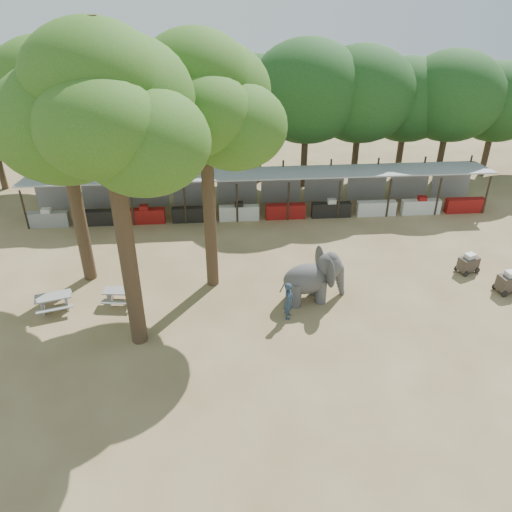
{
  "coord_description": "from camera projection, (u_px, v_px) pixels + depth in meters",
  "views": [
    {
      "loc": [
        -2.52,
        -14.28,
        13.2
      ],
      "look_at": [
        -1.0,
        5.0,
        2.0
      ],
      "focal_mm": 35.0,
      "sensor_mm": 36.0,
      "label": 1
    }
  ],
  "objects": [
    {
      "name": "ground",
      "position": [
        292.0,
        365.0,
        19.1
      ],
      "size": [
        100.0,
        100.0,
        0.0
      ],
      "primitive_type": "plane",
      "color": "brown",
      "rests_on": "ground"
    },
    {
      "name": "vendor_stalls",
      "position": [
        261.0,
        195.0,
        30.45
      ],
      "size": [
        28.0,
        2.99,
        2.8
      ],
      "color": "gray",
      "rests_on": "ground"
    },
    {
      "name": "yard_tree_left",
      "position": [
        56.0,
        107.0,
        20.58
      ],
      "size": [
        7.1,
        6.9,
        11.02
      ],
      "color": "#332316",
      "rests_on": "ground"
    },
    {
      "name": "yard_tree_center",
      "position": [
        103.0,
        112.0,
        15.96
      ],
      "size": [
        7.1,
        6.9,
        12.04
      ],
      "color": "#332316",
      "rests_on": "ground"
    },
    {
      "name": "yard_tree_back",
      "position": [
        201.0,
        102.0,
        19.95
      ],
      "size": [
        7.1,
        6.9,
        11.36
      ],
      "color": "#332316",
      "rests_on": "ground"
    },
    {
      "name": "backdrop_trees",
      "position": [
        254.0,
        103.0,
        32.73
      ],
      "size": [
        46.46,
        5.95,
        8.33
      ],
      "color": "#332316",
      "rests_on": "ground"
    },
    {
      "name": "elephant",
      "position": [
        314.0,
        277.0,
        22.38
      ],
      "size": [
        3.12,
        2.33,
        2.33
      ],
      "rotation": [
        0.0,
        0.0,
        0.18
      ],
      "color": "#403E3E",
      "rests_on": "ground"
    },
    {
      "name": "handler",
      "position": [
        289.0,
        301.0,
        21.32
      ],
      "size": [
        0.55,
        0.71,
        1.73
      ],
      "primitive_type": "imported",
      "rotation": [
        0.0,
        0.0,
        1.33
      ],
      "color": "#26384C",
      "rests_on": "ground"
    },
    {
      "name": "picnic_table_near",
      "position": [
        54.0,
        301.0,
        21.94
      ],
      "size": [
        1.83,
        1.73,
        0.76
      ],
      "rotation": [
        0.0,
        0.0,
        0.28
      ],
      "color": "gray",
      "rests_on": "ground"
    },
    {
      "name": "picnic_table_far",
      "position": [
        120.0,
        295.0,
        22.43
      ],
      "size": [
        1.53,
        1.41,
        0.69
      ],
      "rotation": [
        0.0,
        0.0,
        -0.13
      ],
      "color": "gray",
      "rests_on": "ground"
    },
    {
      "name": "cart_front",
      "position": [
        509.0,
        282.0,
        23.18
      ],
      "size": [
        1.26,
        0.95,
        1.11
      ],
      "rotation": [
        0.0,
        0.0,
        0.2
      ],
      "color": "#342A22",
      "rests_on": "ground"
    },
    {
      "name": "cart_back",
      "position": [
        468.0,
        263.0,
        24.72
      ],
      "size": [
        1.23,
        1.03,
        1.03
      ],
      "rotation": [
        0.0,
        0.0,
        0.37
      ],
      "color": "#342A22",
      "rests_on": "ground"
    }
  ]
}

